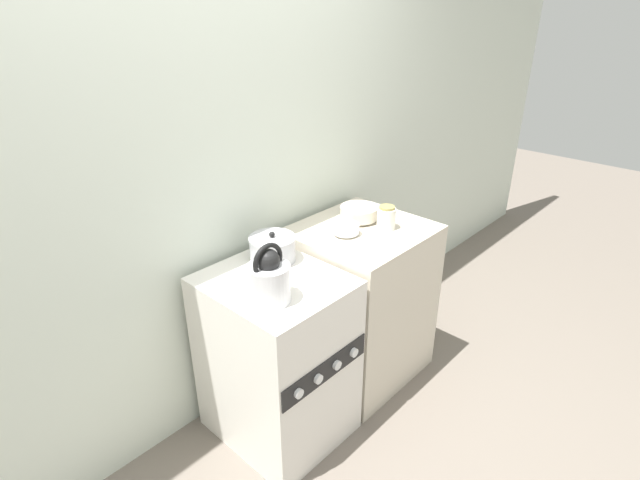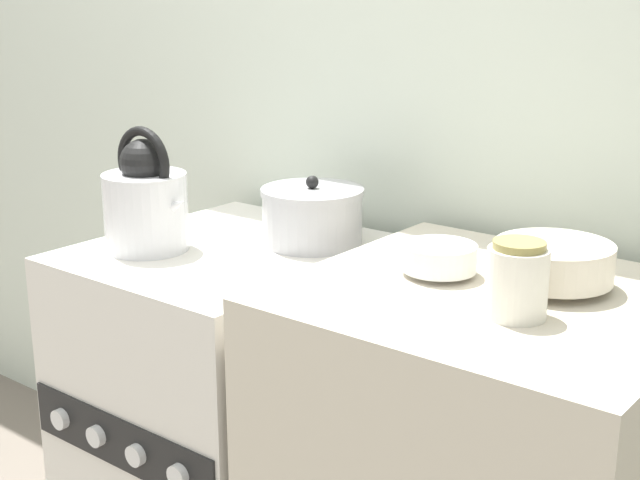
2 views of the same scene
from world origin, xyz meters
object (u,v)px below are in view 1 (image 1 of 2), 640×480
at_px(kettle, 269,279).
at_px(cooking_pot, 273,249).
at_px(small_ceramic_bowl, 346,229).
at_px(storage_jar, 386,218).
at_px(stove, 277,358).
at_px(enamel_bowl, 359,213).

distance_m(kettle, cooking_pot, 0.35).
distance_m(small_ceramic_bowl, storage_jar, 0.23).
bearing_deg(stove, small_ceramic_bowl, 1.72).
bearing_deg(kettle, stove, 42.63).
distance_m(cooking_pot, small_ceramic_bowl, 0.41).
relative_size(stove, small_ceramic_bowl, 6.49).
bearing_deg(small_ceramic_bowl, kettle, -168.66).
relative_size(kettle, storage_jar, 2.12).
height_order(cooking_pot, small_ceramic_bowl, cooking_pot).
distance_m(stove, cooking_pot, 0.53).
xyz_separation_m(stove, enamel_bowl, (0.70, 0.08, 0.52)).
height_order(cooking_pot, enamel_bowl, cooking_pot).
height_order(stove, enamel_bowl, enamel_bowl).
bearing_deg(storage_jar, enamel_bowl, 94.96).
relative_size(kettle, cooking_pot, 1.18).
height_order(enamel_bowl, small_ceramic_bowl, enamel_bowl).
height_order(kettle, storage_jar, kettle).
height_order(stove, cooking_pot, cooking_pot).
height_order(kettle, cooking_pot, kettle).
distance_m(stove, small_ceramic_bowl, 0.72).
bearing_deg(enamel_bowl, stove, -173.38).
height_order(stove, small_ceramic_bowl, small_ceramic_bowl).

